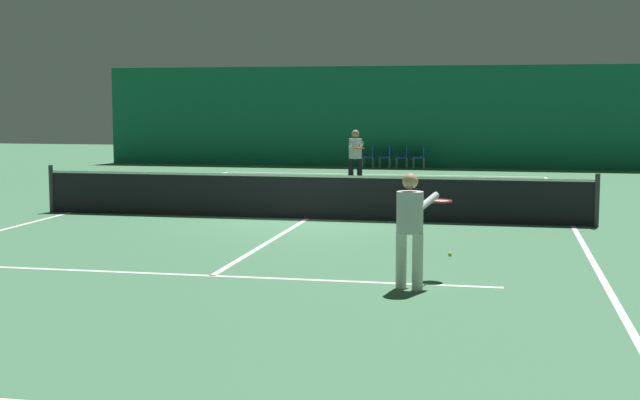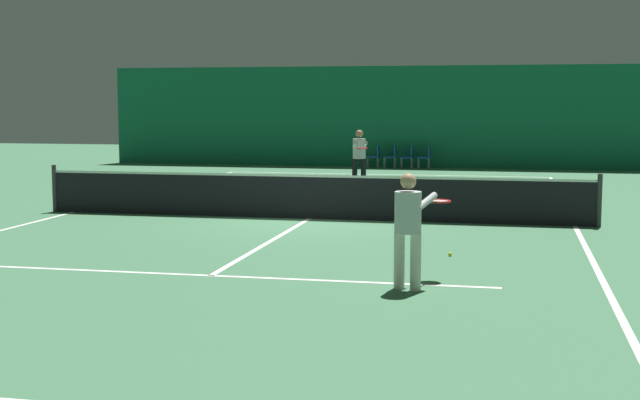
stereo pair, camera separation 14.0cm
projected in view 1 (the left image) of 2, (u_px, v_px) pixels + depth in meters
The scene contains 17 objects.
ground_plane at pixel (307, 219), 19.07m from camera, with size 60.00×60.00×0.00m, color #3D704C.
backdrop_curtain at pixel (394, 117), 33.94m from camera, with size 23.00×0.12×3.85m.
court_line_baseline_far at pixel (381, 174), 30.65m from camera, with size 11.00×0.10×0.00m.
court_line_baseline_near at pixel (4, 400), 7.48m from camera, with size 11.00×0.10×0.00m.
court_line_service_far at pixel (355, 190), 25.30m from camera, with size 8.25×0.10×0.00m.
court_line_service_near at pixel (212, 276), 12.84m from camera, with size 8.25×0.10×0.00m.
court_line_sideline_left at pixel (70, 212), 20.16m from camera, with size 0.10×23.80×0.00m.
court_line_sideline_right at pixel (573, 226), 17.97m from camera, with size 0.10×23.80×0.00m.
court_line_centre at pixel (307, 219), 19.07m from camera, with size 0.10×12.80×0.00m.
tennis_net at pixel (307, 195), 19.01m from camera, with size 12.00×0.10×1.07m.
player_near at pixel (411, 222), 11.85m from camera, with size 0.79×1.34×1.56m.
player_far at pixel (355, 153), 26.36m from camera, with size 0.68×1.40×1.67m.
courtside_chair_0 at pixel (370, 155), 33.73m from camera, with size 0.44×0.44×0.84m.
courtside_chair_1 at pixel (387, 155), 33.60m from camera, with size 0.44×0.44×0.84m.
courtside_chair_2 at pixel (404, 155), 33.48m from camera, with size 0.44×0.44×0.84m.
courtside_chair_3 at pixel (421, 156), 33.35m from camera, with size 0.44×0.44×0.84m.
tennis_ball at pixel (450, 254), 14.49m from camera, with size 0.07×0.07×0.07m.
Camera 1 is at (4.06, -18.47, 2.50)m, focal length 50.00 mm.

